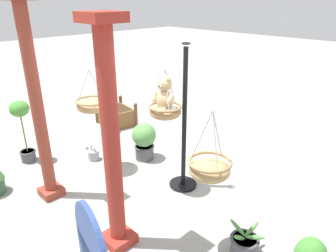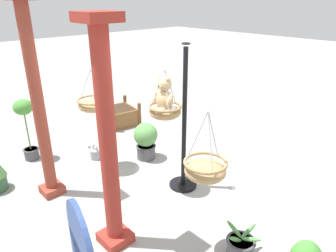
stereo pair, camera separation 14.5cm
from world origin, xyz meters
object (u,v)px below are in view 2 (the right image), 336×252
Objects in this scene: hanging_basket_with_teddy at (165,111)px; potted_plant_broad_leaf at (146,140)px; potted_plant_bushy_green at (241,245)px; greenhouse_pillar_left at (108,147)px; greenhouse_pillar_right at (39,108)px; watering_can at (95,153)px; display_pole_central at (184,148)px; teddy_bear at (164,96)px; hanging_basket_left_high at (205,169)px; potted_plant_flowering_red at (26,124)px; wooden_planter_box at (120,115)px; hanging_basket_right_low at (94,104)px.

potted_plant_broad_leaf is at bearing -22.67° from hanging_basket_with_teddy.
greenhouse_pillar_left is at bearing 38.20° from potted_plant_bushy_green.
watering_can is at bearing -64.45° from greenhouse_pillar_right.
watering_can is (1.77, 0.55, -0.58)m from display_pole_central.
teddy_bear is 1.33m from greenhouse_pillar_left.
hanging_basket_with_teddy reaches higher than hanging_basket_left_high.
potted_plant_flowering_red is (2.43, 1.18, -0.61)m from hanging_basket_with_teddy.
teddy_bear reaches higher than potted_plant_flowering_red.
wooden_planter_box is 1.88m from potted_plant_broad_leaf.
teddy_bear is at bearing -154.51° from potted_plant_flowering_red.
watering_can is (1.62, 0.30, -1.21)m from hanging_basket_with_teddy.
display_pole_central is at bearing 164.48° from wooden_planter_box.
greenhouse_pillar_left is 2.38m from potted_plant_broad_leaf.
hanging_basket_left_high is (-1.27, 0.58, -0.18)m from hanging_basket_with_teddy.
display_pole_central is at bearing -150.95° from potted_plant_flowering_red.
hanging_basket_right_low reaches higher than potted_plant_bushy_green.
potted_plant_flowering_red is 2.18m from potted_plant_broad_leaf.
display_pole_central is 2.95m from potted_plant_flowering_red.
watering_can is at bearing -0.17° from potted_plant_bushy_green.
potted_plant_broad_leaf is (0.98, -0.41, -0.92)m from hanging_basket_with_teddy.
teddy_bear reaches higher than hanging_basket_left_high.
potted_plant_bushy_green is 1.39× the size of watering_can.
hanging_basket_left_high reaches higher than potted_plant_flowering_red.
potted_plant_flowering_red is 3.35× the size of watering_can.
display_pole_central is 4.34× the size of teddy_bear.
potted_plant_flowering_red is (1.16, 0.76, -0.49)m from hanging_basket_right_low.
greenhouse_pillar_right reaches higher than watering_can.
hanging_basket_with_teddy is 1.35m from hanging_basket_right_low.
watering_can is (-0.81, -0.88, -0.60)m from potted_plant_flowering_red.
potted_plant_bushy_green is (-1.49, 0.56, -0.54)m from display_pole_central.
teddy_bear is 1.07× the size of potted_plant_bushy_green.
greenhouse_pillar_left reaches higher than hanging_basket_left_high.
hanging_basket_left_high is 4.43m from wooden_planter_box.
greenhouse_pillar_right is 3.16× the size of wooden_planter_box.
teddy_bear is 1.49× the size of watering_can.
hanging_basket_right_low is 0.26× the size of greenhouse_pillar_left.
greenhouse_pillar_right is 5.96× the size of potted_plant_bushy_green.
hanging_basket_left_high is 3.09m from watering_can.
hanging_basket_with_teddy is 1.03× the size of potted_plant_broad_leaf.
display_pole_central reaches higher than teddy_bear.
display_pole_central reaches higher than hanging_basket_right_low.
teddy_bear is 2.82m from potted_plant_flowering_red.
hanging_basket_with_teddy is at bearing -24.61° from hanging_basket_left_high.
wooden_planter_box is at bearing -35.93° from greenhouse_pillar_left.
wooden_planter_box is 0.78× the size of potted_plant_flowering_red.
teddy_bear is 0.44× the size of potted_plant_flowering_red.
hanging_basket_right_low is at bearing -80.30° from greenhouse_pillar_right.
teddy_bear is at bearing -162.38° from hanging_basket_right_low.
teddy_bear reaches higher than hanging_basket_right_low.
potted_plant_bushy_green is 3.27m from watering_can.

